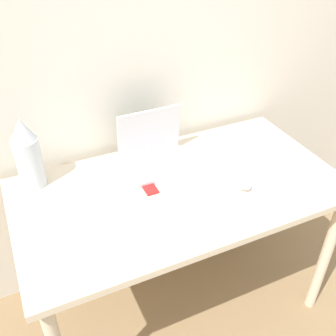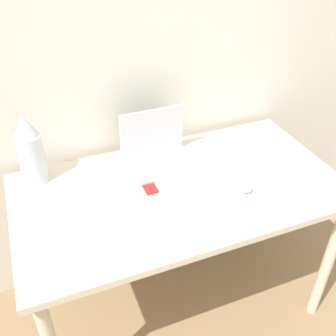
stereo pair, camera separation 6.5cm
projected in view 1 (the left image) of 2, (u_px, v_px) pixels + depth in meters
wall_back at (138, 39)px, 1.65m from camera, size 6.00×0.05×2.50m
desk at (180, 204)px, 1.68m from camera, size 1.35×0.72×0.76m
laptop at (155, 153)px, 1.73m from camera, size 0.29×0.23×0.24m
keyboard at (179, 210)px, 1.49m from camera, size 0.44×0.17×0.02m
mouse at (242, 183)px, 1.61m from camera, size 0.06×0.09×0.04m
vase at (27, 154)px, 1.55m from camera, size 0.10×0.10×0.31m
mp3_player at (151, 190)px, 1.60m from camera, size 0.05×0.06×0.01m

